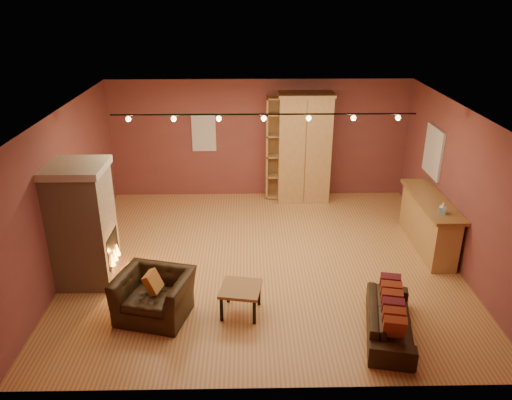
{
  "coord_description": "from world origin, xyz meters",
  "views": [
    {
      "loc": [
        -0.29,
        -8.15,
        4.71
      ],
      "look_at": [
        -0.13,
        0.2,
        1.14
      ],
      "focal_mm": 35.0,
      "sensor_mm": 36.0,
      "label": 1
    }
  ],
  "objects_px": {
    "fireplace": "(83,224)",
    "bar_counter": "(428,223)",
    "bookcase": "(287,147)",
    "loveseat": "(391,314)",
    "coffee_table": "(241,291)",
    "armchair": "(154,289)",
    "armoire": "(304,148)"
  },
  "relations": [
    {
      "from": "bar_counter",
      "to": "coffee_table",
      "type": "height_order",
      "value": "bar_counter"
    },
    {
      "from": "bar_counter",
      "to": "coffee_table",
      "type": "relative_size",
      "value": 3.08
    },
    {
      "from": "loveseat",
      "to": "coffee_table",
      "type": "relative_size",
      "value": 2.42
    },
    {
      "from": "bar_counter",
      "to": "armchair",
      "type": "bearing_deg",
      "value": -156.84
    },
    {
      "from": "bar_counter",
      "to": "coffee_table",
      "type": "xyz_separation_m",
      "value": [
        -3.61,
        -2.08,
        -0.13
      ]
    },
    {
      "from": "bookcase",
      "to": "loveseat",
      "type": "relative_size",
      "value": 1.44
    },
    {
      "from": "fireplace",
      "to": "bookcase",
      "type": "distance_m",
      "value": 5.25
    },
    {
      "from": "bookcase",
      "to": "bar_counter",
      "type": "height_order",
      "value": "bookcase"
    },
    {
      "from": "coffee_table",
      "to": "bookcase",
      "type": "bearing_deg",
      "value": 77.44
    },
    {
      "from": "fireplace",
      "to": "bar_counter",
      "type": "distance_m",
      "value": 6.35
    },
    {
      "from": "bookcase",
      "to": "armchair",
      "type": "relative_size",
      "value": 1.98
    },
    {
      "from": "armoire",
      "to": "armchair",
      "type": "height_order",
      "value": "armoire"
    },
    {
      "from": "fireplace",
      "to": "bar_counter",
      "type": "height_order",
      "value": "fireplace"
    },
    {
      "from": "bookcase",
      "to": "armchair",
      "type": "xyz_separation_m",
      "value": [
        -2.38,
        -4.78,
        -0.76
      ]
    },
    {
      "from": "loveseat",
      "to": "fireplace",
      "type": "bearing_deg",
      "value": 83.54
    },
    {
      "from": "loveseat",
      "to": "bar_counter",
      "type": "bearing_deg",
      "value": -16.5
    },
    {
      "from": "armchair",
      "to": "bar_counter",
      "type": "bearing_deg",
      "value": 37.71
    },
    {
      "from": "bar_counter",
      "to": "armchair",
      "type": "relative_size",
      "value": 1.75
    },
    {
      "from": "bookcase",
      "to": "armoire",
      "type": "bearing_deg",
      "value": -27.47
    },
    {
      "from": "bookcase",
      "to": "armoire",
      "type": "xyz_separation_m",
      "value": [
        0.38,
        -0.2,
        0.04
      ]
    },
    {
      "from": "bookcase",
      "to": "loveseat",
      "type": "height_order",
      "value": "bookcase"
    },
    {
      "from": "fireplace",
      "to": "armchair",
      "type": "bearing_deg",
      "value": -39.09
    },
    {
      "from": "armoire",
      "to": "bookcase",
      "type": "bearing_deg",
      "value": 152.53
    },
    {
      "from": "bar_counter",
      "to": "loveseat",
      "type": "distance_m",
      "value": 3.01
    },
    {
      "from": "loveseat",
      "to": "armchair",
      "type": "xyz_separation_m",
      "value": [
        -3.51,
        0.53,
        0.13
      ]
    },
    {
      "from": "armoire",
      "to": "fireplace",
      "type": "bearing_deg",
      "value": -139.12
    },
    {
      "from": "armchair",
      "to": "coffee_table",
      "type": "distance_m",
      "value": 1.33
    },
    {
      "from": "fireplace",
      "to": "bookcase",
      "type": "xyz_separation_m",
      "value": [
        3.69,
        3.72,
        0.18
      ]
    },
    {
      "from": "fireplace",
      "to": "bookcase",
      "type": "relative_size",
      "value": 0.87
    },
    {
      "from": "fireplace",
      "to": "coffee_table",
      "type": "relative_size",
      "value": 3.04
    },
    {
      "from": "bar_counter",
      "to": "fireplace",
      "type": "bearing_deg",
      "value": -170.47
    },
    {
      "from": "armoire",
      "to": "armchair",
      "type": "bearing_deg",
      "value": -121.07
    }
  ]
}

